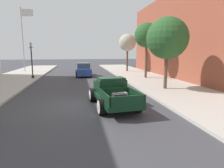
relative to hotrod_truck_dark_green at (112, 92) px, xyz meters
name	(u,v)px	position (x,y,z in m)	size (l,w,h in m)	color
ground_plane	(83,105)	(-1.63, 0.20, -0.75)	(140.00, 140.00, 0.00)	#3D3D42
sidewalk_right	(198,99)	(5.62, 0.20, -0.68)	(5.50, 64.00, 0.15)	#B7B2A8
hotrod_truck_dark_green	(112,92)	(0.00, 0.00, 0.00)	(2.47, 5.04, 1.58)	black
car_background_blue	(83,70)	(-1.17, 13.73, 0.01)	(1.96, 4.35, 1.65)	#284293
street_lamp_far	(32,58)	(-6.75, 11.73, 1.63)	(0.50, 0.32, 3.85)	black
flagpole	(24,32)	(-9.37, 19.91, 5.02)	(1.74, 0.16, 9.16)	#B2B2B7
street_tree_nearest	(167,38)	(4.91, 3.51, 3.25)	(3.18, 3.18, 5.46)	brown
street_tree_second	(147,36)	(5.65, 10.03, 3.99)	(2.69, 2.69, 5.98)	brown
street_tree_third	(127,43)	(5.46, 17.63, 3.55)	(2.53, 2.53, 5.45)	brown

